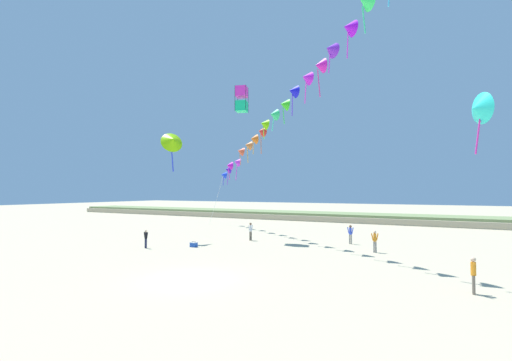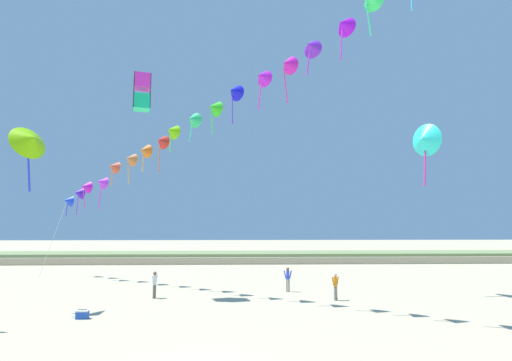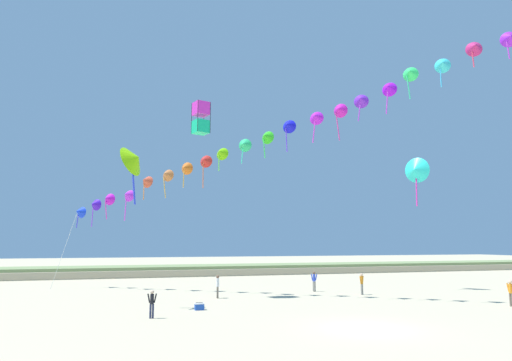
# 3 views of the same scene
# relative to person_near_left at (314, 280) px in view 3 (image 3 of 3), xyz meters

# --- Properties ---
(ground_plane) EXTENTS (240.00, 240.00, 0.00)m
(ground_plane) POSITION_rel_person_near_left_xyz_m (-4.81, -16.66, -0.99)
(ground_plane) COLOR #C1B28E
(dune_ridge) EXTENTS (120.00, 8.27, 1.22)m
(dune_ridge) POSITION_rel_person_near_left_xyz_m (-4.81, 24.26, -0.38)
(dune_ridge) COLOR tan
(dune_ridge) RESTS_ON ground
(person_near_left) EXTENTS (0.60, 0.23, 1.71)m
(person_near_left) POSITION_rel_person_near_left_xyz_m (0.00, 0.00, 0.00)
(person_near_left) COLOR gray
(person_near_left) RESTS_ON ground
(person_near_right) EXTENTS (0.23, 0.60, 1.71)m
(person_near_right) POSITION_rel_person_near_left_xyz_m (8.44, -12.56, -0.00)
(person_near_right) COLOR #726656
(person_near_right) RESTS_ON ground
(person_mid_center) EXTENTS (0.55, 0.38, 1.70)m
(person_mid_center) POSITION_rel_person_near_left_xyz_m (2.65, -3.45, -0.01)
(person_mid_center) COLOR gray
(person_mid_center) RESTS_ON ground
(person_far_left) EXTENTS (0.30, 0.59, 1.72)m
(person_far_left) POSITION_rel_person_near_left_xyz_m (-9.05, -2.28, 0.00)
(person_far_left) COLOR #726656
(person_far_left) RESTS_ON ground
(person_far_right) EXTENTS (0.54, 0.21, 1.54)m
(person_far_right) POSITION_rel_person_near_left_xyz_m (-14.59, -10.37, -0.10)
(person_far_right) COLOR #282D4C
(person_far_right) RESTS_ON ground
(kite_banner_string) EXTENTS (33.92, 27.63, 19.73)m
(kite_banner_string) POSITION_rel_person_near_left_xyz_m (-4.57, -3.47, 12.06)
(kite_banner_string) COLOR blue
(large_kite_low_lead) EXTENTS (1.94, 2.44, 4.59)m
(large_kite_low_lead) POSITION_rel_person_near_left_xyz_m (9.71, -1.60, 9.87)
(large_kite_low_lead) COLOR #2BF1DC
(large_kite_mid_trail) EXTENTS (1.43, 1.43, 2.56)m
(large_kite_mid_trail) POSITION_rel_person_near_left_xyz_m (-10.44, -1.66, 13.12)
(large_kite_mid_trail) COLOR #14C981
(large_kite_high_solo) EXTENTS (2.43, 2.61, 4.13)m
(large_kite_high_solo) POSITION_rel_person_near_left_xyz_m (-15.65, -6.06, 8.67)
(large_kite_high_solo) COLOR #88DB0B
(beach_cooler) EXTENTS (0.58, 0.41, 0.46)m
(beach_cooler) POSITION_rel_person_near_left_xyz_m (-11.47, -7.95, -0.78)
(beach_cooler) COLOR blue
(beach_cooler) RESTS_ON ground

